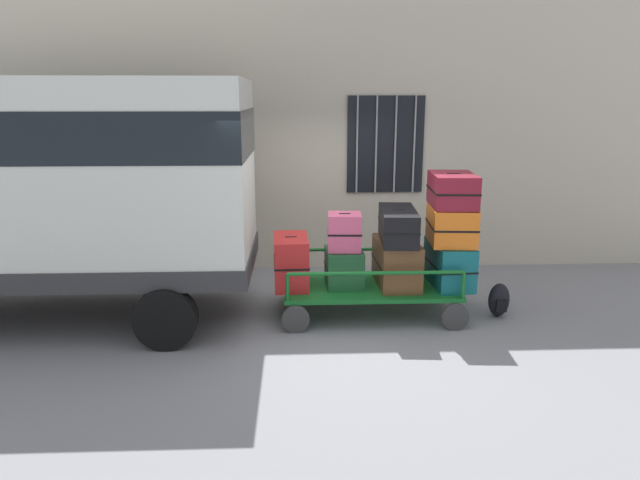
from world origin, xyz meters
TOP-DOWN VIEW (x-y plane):
  - ground_plane at (0.00, 0.00)m, footprint 40.00×40.00m
  - building_wall at (0.00, 2.20)m, footprint 12.00×0.37m
  - van at (-3.49, -0.07)m, footprint 5.00×1.98m
  - luggage_cart at (0.49, -0.01)m, footprint 2.25×1.26m
  - cart_railing at (0.49, -0.01)m, footprint 2.15×1.13m
  - suitcase_left_bottom at (-0.52, 0.01)m, footprint 0.46×0.77m
  - suitcase_midleft_bottom at (0.15, -0.00)m, footprint 0.49×0.60m
  - suitcase_midleft_middle at (0.15, -0.02)m, footprint 0.44×0.43m
  - suitcase_center_bottom at (0.83, 0.01)m, footprint 0.53×0.94m
  - suitcase_center_middle at (0.83, -0.01)m, footprint 0.51×1.04m
  - suitcase_midright_bottom at (1.50, -0.03)m, footprint 0.50×0.88m
  - suitcase_midright_middle at (1.50, -0.02)m, footprint 0.61×0.82m
  - suitcase_midright_top at (1.50, 0.02)m, footprint 0.58×0.84m
  - backpack at (2.12, -0.20)m, footprint 0.27×0.22m

SIDE VIEW (x-z plane):
  - ground_plane at x=0.00m, z-range 0.00..0.00m
  - backpack at x=2.12m, z-range 0.00..0.44m
  - luggage_cart at x=0.49m, z-range 0.13..0.52m
  - suitcase_midleft_bottom at x=0.15m, z-range 0.38..0.85m
  - suitcase_midright_bottom at x=1.50m, z-range 0.38..0.93m
  - suitcase_center_bottom at x=0.83m, z-range 0.38..0.96m
  - cart_railing at x=0.49m, z-range 0.50..0.85m
  - suitcase_left_bottom at x=-0.52m, z-range 0.38..1.03m
  - suitcase_midleft_middle at x=0.15m, z-range 0.85..1.32m
  - suitcase_center_middle at x=0.83m, z-range 0.96..1.37m
  - suitcase_midright_middle at x=1.50m, z-range 0.93..1.40m
  - suitcase_midright_top at x=1.50m, z-range 1.40..1.81m
  - van at x=-3.49m, z-range 0.33..3.27m
  - building_wall at x=0.00m, z-range 0.00..5.00m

